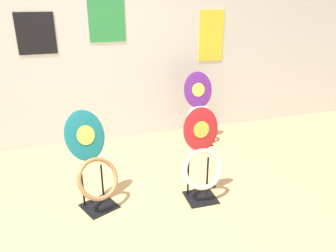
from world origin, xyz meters
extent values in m
plane|color=tan|center=(0.00, 0.00, 0.00)|extent=(14.00, 14.00, 0.00)
cube|color=silver|center=(0.00, 2.11, 1.30)|extent=(8.00, 0.06, 2.60)
cube|color=yellow|center=(1.57, 2.08, 1.29)|extent=(0.35, 0.01, 0.65)
cube|color=black|center=(-0.57, 2.08, 1.39)|extent=(0.42, 0.01, 0.46)
cube|color=#2D8E47|center=(0.22, 2.08, 1.56)|extent=(0.43, 0.01, 0.57)
cube|color=black|center=(1.25, 1.60, 0.01)|extent=(0.29, 0.29, 0.01)
cylinder|color=black|center=(1.15, 1.69, 0.19)|extent=(0.02, 0.02, 0.37)
cylinder|color=black|center=(1.35, 1.69, 0.19)|extent=(0.02, 0.02, 0.37)
cylinder|color=black|center=(1.25, 1.52, 0.16)|extent=(0.22, 0.02, 0.02)
torus|color=silver|center=(1.25, 1.58, 0.32)|extent=(0.38, 0.21, 0.36)
ellipsoid|color=#60237F|center=(1.25, 1.70, 0.69)|extent=(0.38, 0.14, 0.45)
ellipsoid|color=#E5CC4C|center=(1.25, 1.69, 0.69)|extent=(0.17, 0.05, 0.17)
sphere|color=silver|center=(1.15, 1.65, 0.47)|extent=(0.02, 0.02, 0.02)
sphere|color=silver|center=(1.35, 1.64, 0.47)|extent=(0.02, 0.02, 0.02)
cube|color=black|center=(0.78, 0.44, 0.01)|extent=(0.29, 0.29, 0.01)
cylinder|color=black|center=(0.69, 0.54, 0.19)|extent=(0.02, 0.02, 0.36)
cylinder|color=black|center=(0.88, 0.53, 0.19)|extent=(0.02, 0.02, 0.36)
cylinder|color=black|center=(0.78, 0.37, 0.15)|extent=(0.22, 0.02, 0.02)
torus|color=beige|center=(0.78, 0.42, 0.32)|extent=(0.39, 0.18, 0.38)
ellipsoid|color=#AD1E23|center=(0.79, 0.51, 0.68)|extent=(0.33, 0.09, 0.40)
ellipsoid|color=yellow|center=(0.79, 0.49, 0.68)|extent=(0.15, 0.03, 0.15)
sphere|color=silver|center=(0.69, 0.48, 0.48)|extent=(0.02, 0.02, 0.02)
sphere|color=silver|center=(0.88, 0.48, 0.48)|extent=(0.02, 0.02, 0.02)
cube|color=black|center=(-0.15, 0.60, 0.01)|extent=(0.37, 0.37, 0.01)
cylinder|color=black|center=(-0.27, 0.64, 0.18)|extent=(0.02, 0.02, 0.35)
cylinder|color=black|center=(-0.09, 0.72, 0.18)|extent=(0.02, 0.02, 0.35)
cylinder|color=black|center=(-0.12, 0.52, 0.15)|extent=(0.21, 0.11, 0.02)
torus|color=#9E7042|center=(-0.14, 0.58, 0.30)|extent=(0.44, 0.36, 0.35)
ellipsoid|color=#197075|center=(-0.21, 0.73, 0.66)|extent=(0.41, 0.31, 0.43)
ellipsoid|color=#EADB4C|center=(-0.20, 0.71, 0.67)|extent=(0.18, 0.13, 0.16)
sphere|color=silver|center=(-0.27, 0.62, 0.45)|extent=(0.02, 0.02, 0.02)
sphere|color=silver|center=(-0.08, 0.70, 0.45)|extent=(0.02, 0.02, 0.02)
camera|label=1|loc=(-0.30, -1.97, 1.79)|focal=35.00mm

